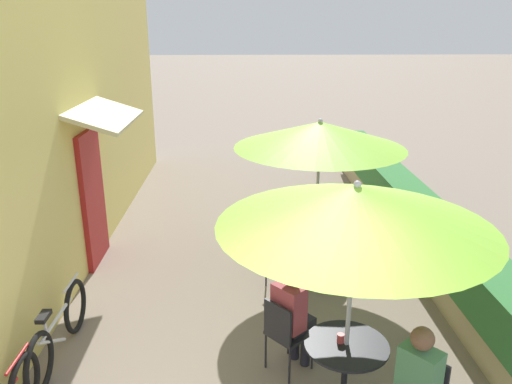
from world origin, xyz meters
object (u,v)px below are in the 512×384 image
object	(u,v)px
patio_umbrella_mid	(320,135)
cafe_chair_mid_right	(288,255)
patio_table_near	(345,360)
bicycle_second	(59,331)
cafe_chair_near_right	(285,330)
coffee_cup_mid	(312,220)
patio_table_mid	(316,237)
seated_patron_near_right	(292,313)
cafe_chair_mid_left	(339,223)
coffee_cup_near	(341,338)
patio_umbrella_near	(356,206)

from	to	relation	value
patio_umbrella_mid	cafe_chair_mid_right	size ratio (longest dim) A/B	2.83
patio_table_near	bicycle_second	world-z (taller)	bicycle_second
cafe_chair_near_right	cafe_chair_mid_right	size ratio (longest dim) A/B	1.00
patio_umbrella_mid	bicycle_second	distance (m)	4.20
patio_umbrella_mid	coffee_cup_mid	size ratio (longest dim) A/B	27.36
cafe_chair_near_right	patio_umbrella_mid	world-z (taller)	patio_umbrella_mid
patio_table_near	patio_table_mid	size ratio (longest dim) A/B	1.00
patio_table_mid	bicycle_second	world-z (taller)	bicycle_second
patio_umbrella_mid	seated_patron_near_right	bearing A→B (deg)	-104.23
seated_patron_near_right	patio_table_near	bearing A→B (deg)	-2.71
cafe_chair_mid_left	coffee_cup_mid	size ratio (longest dim) A/B	9.67
patio_table_near	cafe_chair_mid_left	world-z (taller)	cafe_chair_mid_left
coffee_cup_near	cafe_chair_mid_left	distance (m)	3.54
cafe_chair_near_right	patio_table_mid	distance (m)	2.50
patio_umbrella_near	bicycle_second	bearing A→B (deg)	164.97
coffee_cup_near	cafe_chair_mid_right	distance (m)	2.34
cafe_chair_mid_left	coffee_cup_mid	distance (m)	0.72
cafe_chair_mid_right	bicycle_second	world-z (taller)	cafe_chair_mid_right
coffee_cup_near	bicycle_second	world-z (taller)	coffee_cup_near
cafe_chair_mid_left	patio_table_mid	bearing A→B (deg)	5.85
cafe_chair_mid_left	bicycle_second	world-z (taller)	cafe_chair_mid_left
patio_table_mid	patio_table_near	bearing A→B (deg)	-92.50
coffee_cup_mid	bicycle_second	size ratio (longest dim) A/B	0.05
patio_umbrella_near	coffee_cup_near	distance (m)	1.36
cafe_chair_mid_right	patio_umbrella_mid	bearing A→B (deg)	5.85
patio_table_near	cafe_chair_mid_left	xyz separation A→B (m)	(0.60, 3.50, -0.01)
seated_patron_near_right	patio_table_mid	distance (m)	2.41
coffee_cup_near	cafe_chair_mid_left	bearing A→B (deg)	79.36
patio_table_mid	cafe_chair_mid_left	distance (m)	0.75
patio_umbrella_near	seated_patron_near_right	xyz separation A→B (m)	(-0.46, 0.59, -1.42)
patio_table_near	seated_patron_near_right	distance (m)	0.77
patio_umbrella_near	seated_patron_near_right	distance (m)	1.61
patio_umbrella_near	coffee_cup_near	world-z (taller)	patio_umbrella_near
patio_umbrella_near	patio_table_mid	bearing A→B (deg)	87.50
cafe_chair_near_right	patio_table_mid	xyz separation A→B (m)	(0.68, 2.41, 0.01)
cafe_chair_near_right	coffee_cup_near	world-z (taller)	cafe_chair_near_right
patio_umbrella_near	patio_umbrella_mid	distance (m)	2.92
patio_table_near	seated_patron_near_right	size ratio (longest dim) A/B	0.65
cafe_chair_near_right	patio_umbrella_near	bearing A→B (deg)	5.85
patio_umbrella_mid	cafe_chair_mid_right	distance (m)	1.76
cafe_chair_near_right	coffee_cup_near	size ratio (longest dim) A/B	9.67
patio_table_near	coffee_cup_mid	bearing A→B (deg)	88.30
patio_table_mid	cafe_chair_mid_right	bearing A→B (deg)	-128.87
patio_umbrella_near	patio_umbrella_mid	xyz separation A→B (m)	(0.13, 2.92, 0.00)
cafe_chair_mid_right	patio_umbrella_near	bearing A→B (deg)	-126.90
patio_umbrella_mid	bicycle_second	xyz separation A→B (m)	(-3.19, -2.10, -1.76)
coffee_cup_near	coffee_cup_mid	xyz separation A→B (m)	(0.15, 3.03, 0.00)
patio_umbrella_mid	patio_table_near	bearing A→B (deg)	-92.50
patio_table_mid	cafe_chair_mid_right	size ratio (longest dim) A/B	0.94
patio_table_near	coffee_cup_near	distance (m)	0.23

